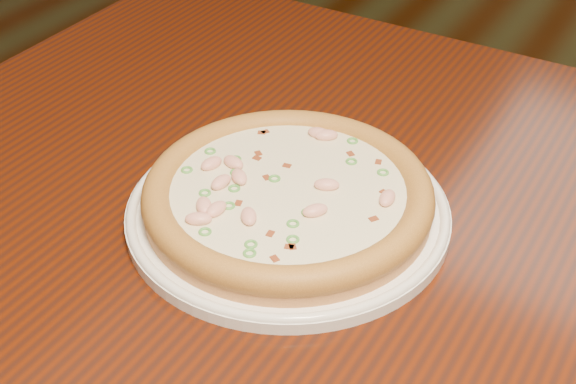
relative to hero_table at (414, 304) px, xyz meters
The scene contains 3 objects.
hero_table is the anchor object (origin of this frame).
plate 0.17m from the hero_table, 157.38° to the right, with size 0.31×0.31×0.02m.
pizza 0.18m from the hero_table, 157.37° to the right, with size 0.28×0.28×0.03m.
Camera 1 is at (0.05, -1.36, 1.23)m, focal length 50.00 mm.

